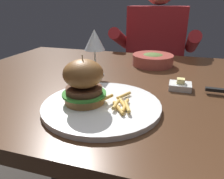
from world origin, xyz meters
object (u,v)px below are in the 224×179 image
at_px(soup_bowl, 153,59).
at_px(wine_glass, 95,41).
at_px(butter_dish, 180,86).
at_px(diner_person, 154,71).
at_px(main_plate, 102,105).
at_px(burger_sandwich, 84,82).

bearing_deg(soup_bowl, wine_glass, -132.81).
relative_size(wine_glass, butter_dish, 2.47).
bearing_deg(butter_dish, wine_glass, 170.02).
height_order(wine_glass, diner_person, diner_person).
relative_size(main_plate, diner_person, 0.27).
distance_m(main_plate, burger_sandwich, 0.08).
bearing_deg(burger_sandwich, main_plate, 9.16).
distance_m(soup_bowl, diner_person, 0.54).
distance_m(burger_sandwich, diner_person, 1.01).
xyz_separation_m(wine_glass, soup_bowl, (0.19, 0.21, -0.10)).
bearing_deg(burger_sandwich, butter_dish, 40.53).
xyz_separation_m(main_plate, burger_sandwich, (-0.05, -0.01, 0.07)).
xyz_separation_m(burger_sandwich, diner_person, (0.08, 0.97, -0.25)).
height_order(wine_glass, soup_bowl, wine_glass).
distance_m(wine_glass, soup_bowl, 0.30).
height_order(wine_glass, butter_dish, wine_glass).
bearing_deg(main_plate, diner_person, 87.75).
bearing_deg(butter_dish, soup_bowl, 114.96).
distance_m(butter_dish, soup_bowl, 0.29).
bearing_deg(diner_person, burger_sandwich, -94.94).
distance_m(main_plate, wine_glass, 0.31).
bearing_deg(diner_person, soup_bowl, -85.56).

